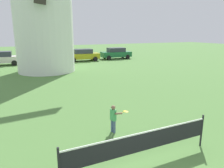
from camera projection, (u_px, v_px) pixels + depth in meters
name	position (u px, v px, depth m)	size (l,w,h in m)	color
tennis_net	(142.00, 142.00, 5.93)	(4.72, 0.06, 1.10)	black
player_far	(114.00, 117.00, 7.88)	(0.71, 0.36, 1.07)	slate
parked_car_cream	(1.00, 58.00, 24.07)	(4.05, 2.08, 1.56)	silver
parked_car_red	(45.00, 56.00, 26.74)	(4.04, 2.06, 1.56)	red
parked_car_mustard	(83.00, 55.00, 27.64)	(4.33, 2.15, 1.56)	#999919
parked_car_green	(116.00, 53.00, 29.91)	(4.31, 2.08, 1.56)	#1E6638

